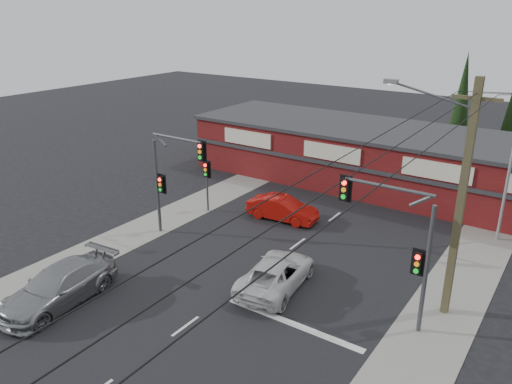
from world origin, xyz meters
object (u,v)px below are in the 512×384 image
Objects in this scene: silver_suv at (59,286)px; utility_pole at (458,194)px; red_sedan at (282,209)px; white_suv at (277,273)px; shop_building at (368,155)px.

utility_pole is (14.15, 8.93, 4.57)m from silver_suv.
silver_suv is 1.29× the size of red_sedan.
shop_building is (-2.41, 16.36, 1.42)m from white_suv.
white_suv is at bearing -161.21° from utility_pole.
silver_suv is (-7.20, -6.56, 0.11)m from white_suv.
red_sedan is at bearing 157.40° from utility_pole.
silver_suv is at bearing 161.37° from red_sedan.
silver_suv is 23.46m from shop_building.
white_suv is 0.19× the size of shop_building.
silver_suv is 17.34m from utility_pole.
shop_building is (4.79, 22.92, 1.31)m from silver_suv.
shop_building is at bearing -89.41° from white_suv.
red_sedan is (-3.92, 6.89, 0.01)m from white_suv.
silver_suv is 0.21× the size of shop_building.
utility_pole reaches higher than white_suv.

